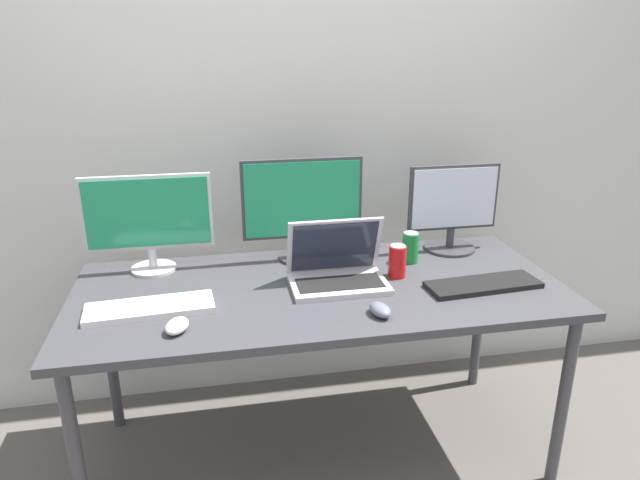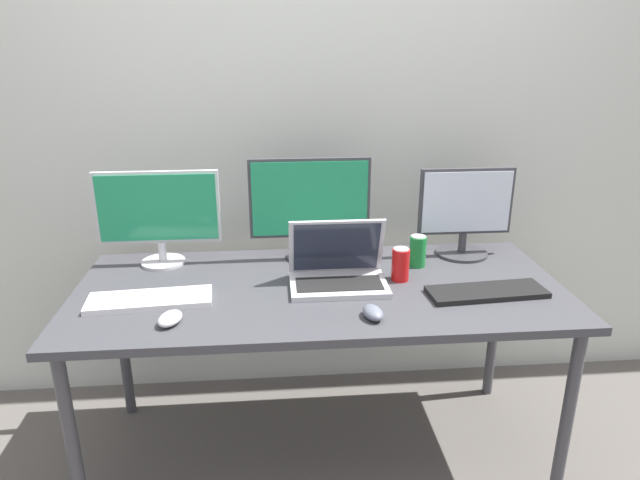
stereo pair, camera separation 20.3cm
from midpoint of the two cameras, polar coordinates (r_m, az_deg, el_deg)
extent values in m
plane|color=#5B5651|center=(2.50, 2.48, -20.35)|extent=(16.00, 16.00, 0.00)
cube|color=silver|center=(2.51, 1.17, 12.74)|extent=(7.00, 0.08, 2.60)
cylinder|color=#424247|center=(2.07, -20.82, -18.91)|extent=(0.04, 0.04, 0.71)
cylinder|color=#424247|center=(2.28, 25.96, -15.87)|extent=(0.04, 0.04, 0.71)
cylinder|color=#424247|center=(2.62, -17.04, -9.78)|extent=(0.04, 0.04, 0.71)
cylinder|color=#424247|center=(2.78, 19.07, -8.18)|extent=(0.04, 0.04, 0.71)
cube|color=#3D3D42|center=(2.10, 2.77, -5.06)|extent=(1.78, 0.80, 0.03)
cylinder|color=silver|center=(2.36, -13.05, -2.20)|extent=(0.17, 0.17, 0.01)
cylinder|color=silver|center=(2.34, -13.14, -1.14)|extent=(0.03, 0.03, 0.08)
cube|color=silver|center=(2.28, -13.49, 3.18)|extent=(0.48, 0.02, 0.29)
cube|color=#1E8C59|center=(2.27, -13.53, 3.09)|extent=(0.46, 0.01, 0.26)
cylinder|color=#38383D|center=(2.35, 1.47, -1.69)|extent=(0.20, 0.20, 0.01)
cylinder|color=#38383D|center=(2.34, 1.48, -0.60)|extent=(0.03, 0.03, 0.08)
cube|color=#38383D|center=(2.28, 1.53, 4.19)|extent=(0.48, 0.02, 0.32)
cube|color=#1E8C59|center=(2.26, 1.56, 4.10)|extent=(0.46, 0.01, 0.30)
cylinder|color=#38383D|center=(2.49, 16.24, -1.29)|extent=(0.21, 0.21, 0.01)
cylinder|color=#38383D|center=(2.47, 16.34, -0.27)|extent=(0.03, 0.03, 0.08)
cube|color=#38383D|center=(2.42, 16.74, 3.70)|extent=(0.39, 0.02, 0.27)
cube|color=silver|center=(2.41, 16.85, 3.61)|extent=(0.36, 0.01, 0.25)
cube|color=silver|center=(2.09, 4.65, -4.53)|extent=(0.35, 0.24, 0.02)
cube|color=black|center=(2.07, 4.74, -4.44)|extent=(0.31, 0.13, 0.00)
cube|color=silver|center=(2.12, 4.39, -0.66)|extent=(0.35, 0.09, 0.23)
cube|color=#232838|center=(2.11, 4.42, -0.78)|extent=(0.32, 0.07, 0.20)
cube|color=white|center=(2.03, -13.93, -5.89)|extent=(0.43, 0.18, 0.02)
cube|color=black|center=(2.14, 18.98, -5.00)|extent=(0.43, 0.17, 0.02)
ellipsoid|color=silver|center=(1.86, -11.76, -7.77)|extent=(0.10, 0.12, 0.04)
ellipsoid|color=slate|center=(1.88, 8.43, -7.26)|extent=(0.08, 0.11, 0.04)
cylinder|color=red|center=(2.16, 10.73, -2.50)|extent=(0.07, 0.07, 0.12)
cylinder|color=silver|center=(2.14, 10.84, -0.94)|extent=(0.06, 0.06, 0.00)
cylinder|color=#197F33|center=(2.31, 12.24, -1.17)|extent=(0.07, 0.07, 0.12)
cylinder|color=silver|center=(2.28, 12.35, 0.30)|extent=(0.06, 0.06, 0.00)
camera|label=1|loc=(0.10, -87.14, 1.03)|focal=32.00mm
camera|label=2|loc=(0.10, 92.86, -1.03)|focal=32.00mm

